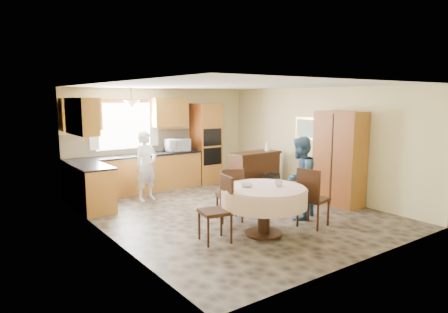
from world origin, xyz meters
name	(u,v)px	position (x,y,z in m)	size (l,w,h in m)	color
floor	(232,212)	(0.00, 0.00, 0.00)	(5.00, 6.00, 0.01)	#6A5E4A
ceiling	(232,85)	(0.00, 0.00, 2.50)	(5.00, 6.00, 0.01)	white
wall_back	(162,138)	(0.00, 3.00, 1.25)	(5.00, 0.02, 2.50)	beige
wall_front	(365,174)	(0.00, -3.00, 1.25)	(5.00, 0.02, 2.50)	beige
wall_left	(107,162)	(-2.50, 0.00, 1.25)	(0.02, 6.00, 2.50)	beige
wall_right	(318,142)	(2.50, 0.00, 1.25)	(0.02, 6.00, 2.50)	beige
window	(124,126)	(-1.00, 2.98, 1.60)	(1.40, 0.03, 1.10)	white
curtain_left	(94,125)	(-1.75, 2.93, 1.65)	(0.22, 0.02, 1.15)	white
curtain_right	(154,123)	(-0.25, 2.93, 1.65)	(0.22, 0.02, 1.15)	white
base_cab_back	(136,174)	(-0.85, 2.70, 0.44)	(3.30, 0.60, 0.88)	gold
counter_back	(136,156)	(-0.85, 2.70, 0.90)	(3.30, 0.64, 0.04)	black
base_cab_left	(92,189)	(-2.20, 1.80, 0.44)	(0.60, 1.20, 0.88)	gold
counter_left	(91,166)	(-2.20, 1.80, 0.90)	(0.64, 1.20, 0.04)	black
backsplash	(131,143)	(-0.85, 2.99, 1.18)	(3.30, 0.02, 0.55)	beige
wall_cab_left	(81,114)	(-2.05, 2.83, 1.91)	(0.85, 0.33, 0.72)	#BB7D2E
wall_cab_right	(169,112)	(0.15, 2.83, 1.91)	(0.90, 0.33, 0.72)	#BB7D2E
wall_cab_side	(82,116)	(-2.33, 1.80, 1.91)	(0.33, 1.20, 0.72)	#BB7D2E
oven_tower	(206,143)	(1.15, 2.69, 1.06)	(0.66, 0.62, 2.12)	gold
oven_upper	(213,137)	(1.15, 2.38, 1.25)	(0.56, 0.01, 0.45)	black
oven_lower	(213,156)	(1.15, 2.38, 0.75)	(0.56, 0.01, 0.45)	black
pendant	(131,104)	(-1.00, 2.50, 2.12)	(0.36, 0.36, 0.18)	beige
sideboard	(255,173)	(1.50, 1.07, 0.46)	(1.29, 0.53, 0.92)	#391D0F
space_heater	(272,185)	(1.57, 0.55, 0.25)	(0.37, 0.26, 0.51)	black
cupboard	(339,158)	(2.22, -0.84, 1.00)	(0.52, 1.04, 1.99)	gold
dining_table	(264,198)	(-0.36, -1.37, 0.63)	(1.42, 1.42, 0.81)	#391D0F
chair_left	(220,205)	(-1.12, -1.18, 0.58)	(0.53, 0.53, 1.05)	#391D0F
chair_back	(231,192)	(-0.38, -0.48, 0.56)	(0.56, 0.56, 1.01)	#391D0F
chair_right	(311,195)	(0.56, -1.56, 0.58)	(0.55, 0.55, 1.06)	#391D0F
framed_picture	(306,128)	(2.47, 0.36, 1.55)	(0.06, 0.64, 0.53)	gold
microwave	(177,145)	(0.26, 2.65, 1.08)	(0.58, 0.40, 0.32)	silver
person_sink	(146,166)	(-0.97, 1.87, 0.77)	(0.56, 0.37, 1.55)	silver
person_dining	(300,178)	(0.80, -1.07, 0.78)	(0.76, 0.59, 1.56)	#345273
bowl_sideboard	(243,155)	(1.12, 1.07, 0.95)	(0.24, 0.24, 0.06)	#B2B2B2
bottle_sideboard	(267,147)	(1.89, 1.07, 1.08)	(0.12, 0.12, 0.32)	silver
cup_table	(278,183)	(-0.12, -1.45, 0.87)	(0.14, 0.14, 0.11)	#B2B2B2
bowl_table	(247,185)	(-0.59, -1.20, 0.84)	(0.19, 0.19, 0.06)	#B2B2B2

